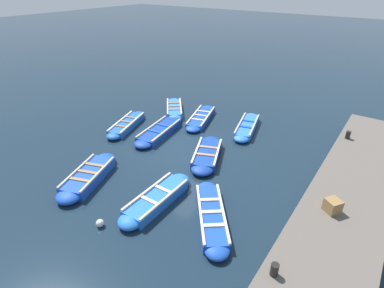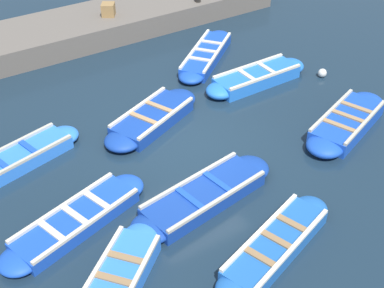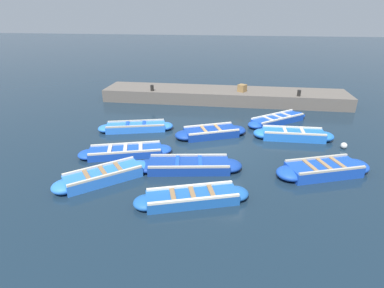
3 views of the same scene
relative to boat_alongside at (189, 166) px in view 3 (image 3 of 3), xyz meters
name	(u,v)px [view 3 (image 3 of 3)]	position (x,y,z in m)	size (l,w,h in m)	color
ground_plane	(215,148)	(-1.97, 0.79, -0.16)	(120.00, 120.00, 0.00)	#162838
boat_alongside	(189,166)	(0.00, 0.00, 0.00)	(1.48, 3.85, 0.39)	navy
boat_outer_left	(136,127)	(-3.41, -3.04, 0.00)	(1.63, 3.57, 0.38)	blue
boat_tucked	(126,152)	(-0.80, -2.62, -0.02)	(1.82, 3.68, 0.35)	#1947B7
boat_far_corner	(278,120)	(-5.43, 3.68, 0.00)	(2.86, 3.31, 0.38)	#1947B7
boat_inner_gap	(211,132)	(-3.22, 0.51, 0.01)	(2.15, 3.39, 0.40)	navy
boat_mid_row	(192,198)	(1.94, 0.40, 0.00)	(1.77, 3.49, 0.38)	#1E59AD
boat_outer_right	(293,135)	(-3.42, 4.11, 0.03)	(0.92, 3.46, 0.44)	blue
boat_bow_out	(103,176)	(1.15, -2.68, 0.02)	(2.67, 3.00, 0.42)	blue
boat_end_of_row	(323,169)	(-0.33, 4.63, 0.03)	(2.04, 3.53, 0.45)	#1947B7
quay_wall	(224,95)	(-8.96, 0.79, 0.20)	(2.49, 14.69, 0.73)	#605951
bollard_north	(152,88)	(-8.06, -3.48, 0.74)	(0.20, 0.20, 0.35)	black
bollard_mid_north	(299,93)	(-8.06, 5.07, 0.74)	(0.20, 0.20, 0.35)	black
wooden_crate	(242,88)	(-8.65, 1.89, 0.78)	(0.42, 0.42, 0.42)	olive
buoy_orange_near	(344,146)	(-2.67, 6.01, -0.03)	(0.26, 0.26, 0.26)	silver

